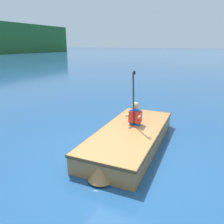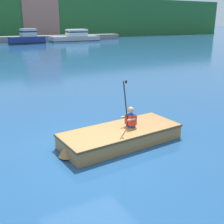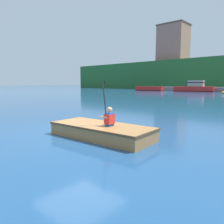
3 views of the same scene
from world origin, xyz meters
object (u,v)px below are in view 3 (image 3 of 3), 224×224
moored_boat_dock_center_near (150,89)px  moored_boat_dock_east_inner (194,88)px  channel_buoy (223,92)px  person_paddler (109,117)px  rowboat_foreground (100,130)px

moored_boat_dock_center_near → moored_boat_dock_east_inner: (9.18, 1.83, 0.35)m
channel_buoy → moored_boat_dock_center_near: bearing=167.9°
channel_buoy → person_paddler: bearing=-79.7°
rowboat_foreground → moored_boat_dock_east_inner: bearing=107.9°
moored_boat_dock_east_inner → person_paddler: size_ratio=5.75×
moored_boat_dock_center_near → rowboat_foreground: bearing=-59.4°
moored_boat_dock_center_near → person_paddler: 42.50m
channel_buoy → moored_boat_dock_east_inner: bearing=142.0°
moored_boat_dock_center_near → rowboat_foreground: (21.52, -36.45, -0.24)m
moored_boat_dock_center_near → channel_buoy: size_ratio=8.65×
moored_boat_dock_east_inner → channel_buoy: 8.56m
moored_boat_dock_center_near → rowboat_foreground: size_ratio=1.74×
rowboat_foreground → channel_buoy: 33.50m
moored_boat_dock_center_near → rowboat_foreground: moored_boat_dock_center_near is taller
moored_boat_dock_east_inner → person_paddler: 40.31m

